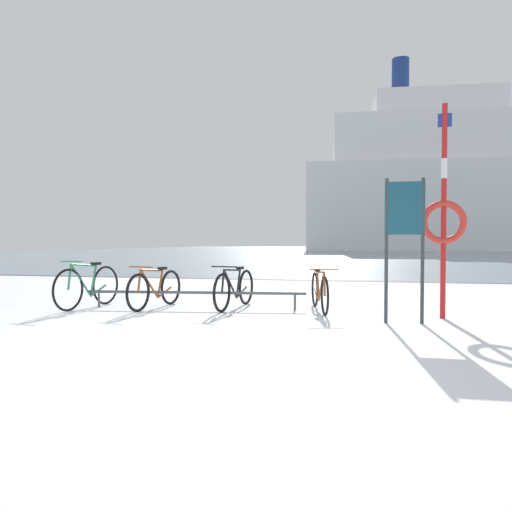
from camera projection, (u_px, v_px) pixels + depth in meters
ground at (347, 252)px, 57.38m from camera, size 80.00×132.00×0.08m
bike_rack at (195, 293)px, 8.32m from camera, size 3.84×0.51×0.31m
bicycle_0 at (88, 286)px, 8.43m from camera, size 0.46×1.67×0.84m
bicycle_1 at (155, 289)px, 8.39m from camera, size 0.46×1.63×0.76m
bicycle_2 at (235, 289)px, 8.36m from camera, size 0.46×1.71×0.76m
bicycle_3 at (320, 291)px, 8.03m from camera, size 0.55×1.64×0.74m
info_sign at (405, 225)px, 6.77m from camera, size 0.55×0.06×2.07m
rescue_post at (444, 216)px, 7.22m from camera, size 0.67×0.10×3.24m
ferry_ship at (438, 186)px, 65.09m from camera, size 36.84×15.42×26.20m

